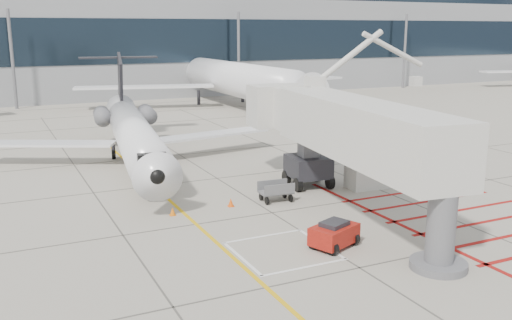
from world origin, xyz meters
name	(u,v)px	position (x,y,z in m)	size (l,w,h in m)	color
ground_plane	(310,237)	(0.00, 0.00, 0.00)	(260.00, 260.00, 0.00)	#9E9788
regional_jet	(136,119)	(-4.31, 15.71, 3.72)	(22.50, 28.37, 7.43)	white
jet_bridge	(360,141)	(3.71, 1.45, 4.05)	(9.60, 20.26, 8.11)	silver
pushback_tug	(334,233)	(0.32, -1.55, 0.64)	(2.20, 1.37, 1.28)	maroon
baggage_cart	(276,191)	(1.17, 5.82, 0.59)	(1.86, 1.18, 1.18)	#56575B
ground_power_unit	(368,172)	(7.60, 5.90, 0.99)	(2.50, 1.46, 1.98)	beige
cone_nose	(173,211)	(-4.94, 5.88, 0.22)	(0.32, 0.32, 0.45)	orange
cone_side	(231,202)	(-1.55, 6.00, 0.23)	(0.34, 0.34, 0.47)	#E24D0B
terminal_building	(141,46)	(10.00, 70.00, 7.00)	(180.00, 28.00, 14.00)	gray
terminal_glass_band	(167,41)	(10.00, 55.95, 8.00)	(180.00, 0.10, 6.00)	black
terminal_dome	(434,7)	(70.00, 70.00, 14.00)	(40.00, 28.00, 28.00)	black
bg_aircraft_c	(227,56)	(14.83, 46.00, 6.27)	(37.63, 41.81, 12.54)	silver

